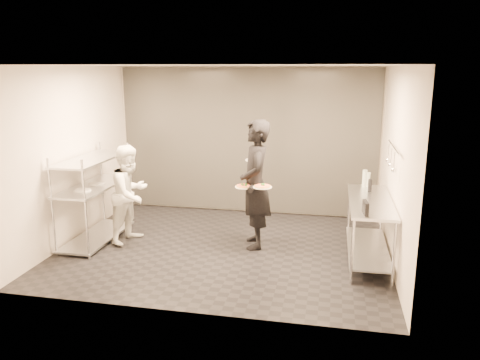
% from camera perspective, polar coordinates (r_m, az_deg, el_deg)
% --- Properties ---
extents(room_shell, '(5.00, 4.00, 2.80)m').
position_cam_1_polar(room_shell, '(8.16, -0.18, 3.91)').
color(room_shell, black).
rests_on(room_shell, ground).
extents(pass_rack, '(0.60, 1.60, 1.50)m').
position_cam_1_polar(pass_rack, '(7.94, -17.34, -1.66)').
color(pass_rack, silver).
rests_on(pass_rack, ground).
extents(prep_counter, '(0.60, 1.80, 0.92)m').
position_cam_1_polar(prep_counter, '(7.06, 15.49, -4.62)').
color(prep_counter, silver).
rests_on(prep_counter, ground).
extents(utensil_rail, '(0.07, 1.20, 0.31)m').
position_cam_1_polar(utensil_rail, '(6.87, 18.04, 2.63)').
color(utensil_rail, silver).
rests_on(utensil_rail, room_shell).
extents(waiter, '(0.65, 0.83, 2.01)m').
position_cam_1_polar(waiter, '(7.24, 1.88, -0.56)').
color(waiter, black).
rests_on(waiter, ground).
extents(chef, '(0.78, 0.90, 1.58)m').
position_cam_1_polar(chef, '(7.72, -13.22, -1.64)').
color(chef, white).
rests_on(chef, ground).
extents(pizza_plate_near, '(0.29, 0.29, 0.05)m').
position_cam_1_polar(pizza_plate_near, '(7.10, 0.56, -0.76)').
color(pizza_plate_near, white).
rests_on(pizza_plate_near, waiter).
extents(pizza_plate_far, '(0.28, 0.28, 0.05)m').
position_cam_1_polar(pizza_plate_far, '(6.98, 2.75, -0.79)').
color(pizza_plate_far, white).
rests_on(pizza_plate_far, waiter).
extents(salad_plate, '(0.28, 0.28, 0.07)m').
position_cam_1_polar(salad_plate, '(7.43, 1.74, 2.59)').
color(salad_plate, white).
rests_on(salad_plate, waiter).
extents(pos_monitor, '(0.07, 0.24, 0.17)m').
position_cam_1_polar(pos_monitor, '(6.26, 15.05, -3.29)').
color(pos_monitor, black).
rests_on(pos_monitor, prep_counter).
extents(bottle_green, '(0.07, 0.07, 0.26)m').
position_cam_1_polar(bottle_green, '(7.72, 14.95, 0.24)').
color(bottle_green, gray).
rests_on(bottle_green, prep_counter).
extents(bottle_clear, '(0.07, 0.07, 0.23)m').
position_cam_1_polar(bottle_clear, '(7.73, 15.33, 0.08)').
color(bottle_clear, gray).
rests_on(bottle_clear, prep_counter).
extents(bottle_dark, '(0.06, 0.06, 0.20)m').
position_cam_1_polar(bottle_dark, '(7.37, 15.56, -0.66)').
color(bottle_dark, black).
rests_on(bottle_dark, prep_counter).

